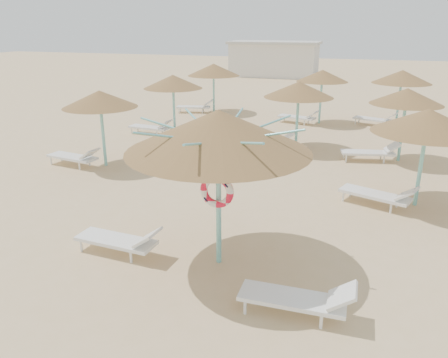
% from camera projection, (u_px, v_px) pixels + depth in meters
% --- Properties ---
extents(ground, '(120.00, 120.00, 0.00)m').
position_uv_depth(ground, '(196.00, 265.00, 9.23)').
color(ground, '#D3AF81').
rests_on(ground, ground).
extents(main_palapa, '(3.65, 3.65, 3.28)m').
position_uv_depth(main_palapa, '(218.00, 132.00, 8.39)').
color(main_palapa, '#75CBC8').
rests_on(main_palapa, ground).
extents(lounger_main_a, '(2.00, 0.71, 0.72)m').
position_uv_depth(lounger_main_a, '(121.00, 240.00, 9.54)').
color(lounger_main_a, white).
rests_on(lounger_main_a, ground).
extents(lounger_main_b, '(1.99, 0.64, 0.72)m').
position_uv_depth(lounger_main_b, '(300.00, 298.00, 7.51)').
color(lounger_main_b, white).
rests_on(lounger_main_b, ground).
extents(palapa_field, '(18.87, 14.16, 2.73)m').
position_uv_depth(palapa_field, '(327.00, 90.00, 17.29)').
color(palapa_field, '#75CBC8').
rests_on(palapa_field, ground).
extents(service_hut, '(8.40, 4.40, 3.25)m').
position_uv_depth(service_hut, '(274.00, 59.00, 41.73)').
color(service_hut, silver).
rests_on(service_hut, ground).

